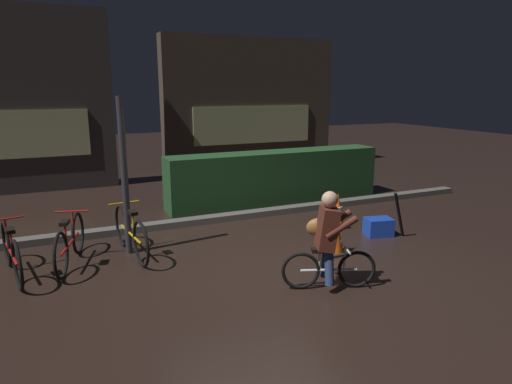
{
  "coord_description": "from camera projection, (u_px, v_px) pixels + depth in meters",
  "views": [
    {
      "loc": [
        -2.55,
        -5.46,
        2.45
      ],
      "look_at": [
        0.2,
        0.6,
        0.9
      ],
      "focal_mm": 31.46,
      "sensor_mm": 36.0,
      "label": 1
    }
  ],
  "objects": [
    {
      "name": "parked_bike_center_left",
      "position": [
        131.0,
        233.0,
        6.65
      ],
      "size": [
        0.46,
        1.65,
        0.76
      ],
      "rotation": [
        0.0,
        0.0,
        1.69
      ],
      "color": "black",
      "rests_on": "ground"
    },
    {
      "name": "ground_plane",
      "position": [
        261.0,
        263.0,
        6.42
      ],
      "size": [
        40.0,
        40.0,
        0.0
      ],
      "primitive_type": "plane",
      "color": "black"
    },
    {
      "name": "storefront_right",
      "position": [
        250.0,
        105.0,
        13.57
      ],
      "size": [
        5.38,
        0.54,
        3.91
      ],
      "color": "#42382D",
      "rests_on": "ground"
    },
    {
      "name": "blue_crate",
      "position": [
        378.0,
        227.0,
        7.6
      ],
      "size": [
        0.5,
        0.41,
        0.3
      ],
      "primitive_type": "cube",
      "rotation": [
        0.0,
        0.0,
        -0.22
      ],
      "color": "#193DB7",
      "rests_on": "ground"
    },
    {
      "name": "parked_bike_leftmost",
      "position": [
        11.0,
        253.0,
        5.88
      ],
      "size": [
        0.46,
        1.6,
        0.75
      ],
      "rotation": [
        0.0,
        0.0,
        1.76
      ],
      "color": "black",
      "rests_on": "ground"
    },
    {
      "name": "sidewalk_curb",
      "position": [
        211.0,
        219.0,
        8.36
      ],
      "size": [
        12.0,
        0.24,
        0.12
      ],
      "primitive_type": "cube",
      "color": "#56544F",
      "rests_on": "ground"
    },
    {
      "name": "street_post",
      "position": [
        125.0,
        177.0,
        6.56
      ],
      "size": [
        0.1,
        0.1,
        2.34
      ],
      "primitive_type": "cylinder",
      "color": "#2D2D33",
      "rests_on": "ground"
    },
    {
      "name": "traffic_cone_far",
      "position": [
        337.0,
        211.0,
        8.03
      ],
      "size": [
        0.36,
        0.36,
        0.62
      ],
      "color": "black",
      "rests_on": "ground"
    },
    {
      "name": "storefront_left",
      "position": [
        20.0,
        102.0,
        10.42
      ],
      "size": [
        4.13,
        0.54,
        4.3
      ],
      "color": "#383330",
      "rests_on": "ground"
    },
    {
      "name": "closed_umbrella",
      "position": [
        399.0,
        215.0,
        7.4
      ],
      "size": [
        0.37,
        0.16,
        0.8
      ],
      "primitive_type": "cylinder",
      "rotation": [
        0.0,
        0.39,
        3.45
      ],
      "color": "black",
      "rests_on": "ground"
    },
    {
      "name": "traffic_cone_near",
      "position": [
        335.0,
        233.0,
        6.74
      ],
      "size": [
        0.36,
        0.36,
        0.65
      ],
      "color": "black",
      "rests_on": "ground"
    },
    {
      "name": "hedge_row",
      "position": [
        275.0,
        177.0,
        9.77
      ],
      "size": [
        4.8,
        0.7,
        1.11
      ],
      "primitive_type": "cube",
      "color": "#214723",
      "rests_on": "ground"
    },
    {
      "name": "parked_bike_left_mid",
      "position": [
        70.0,
        243.0,
        6.29
      ],
      "size": [
        0.53,
        1.53,
        0.73
      ],
      "rotation": [
        0.0,
        0.0,
        1.29
      ],
      "color": "black",
      "rests_on": "ground"
    },
    {
      "name": "cyclist",
      "position": [
        327.0,
        240.0,
        5.5
      ],
      "size": [
        1.13,
        0.64,
        1.25
      ],
      "rotation": [
        0.0,
        0.0,
        -0.36
      ],
      "color": "black",
      "rests_on": "ground"
    }
  ]
}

